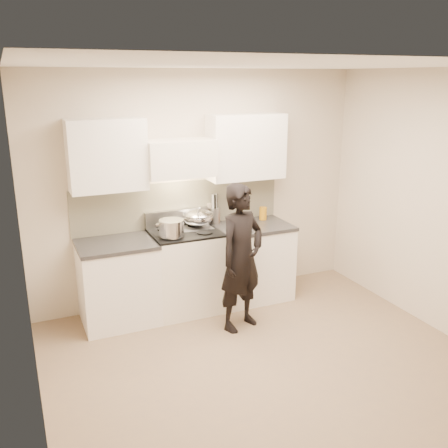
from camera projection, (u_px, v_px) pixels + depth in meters
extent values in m
plane|color=#7F6648|center=(267.00, 364.00, 4.72)|extent=(4.00, 4.00, 0.00)
cube|color=#C2B49E|center=(199.00, 188.00, 5.87)|extent=(4.00, 0.04, 2.70)
cube|color=#C2B49E|center=(421.00, 310.00, 2.80)|extent=(4.00, 0.04, 2.70)
cube|color=#C2B49E|center=(25.00, 260.00, 3.57)|extent=(0.04, 3.50, 2.70)
cube|color=#C2B49E|center=(443.00, 205.00, 5.10)|extent=(0.04, 3.50, 2.70)
cube|color=white|center=(275.00, 66.00, 3.95)|extent=(4.00, 3.50, 0.02)
cube|color=beige|center=(180.00, 204.00, 5.81)|extent=(2.50, 0.02, 0.53)
cube|color=#A0A0A0|center=(177.00, 218.00, 5.80)|extent=(0.76, 0.08, 0.20)
cube|color=white|center=(179.00, 158.00, 5.47)|extent=(0.76, 0.40, 0.40)
cylinder|color=silver|center=(185.00, 177.00, 5.36)|extent=(0.66, 0.02, 0.02)
cube|color=white|center=(246.00, 147.00, 5.79)|extent=(0.90, 0.33, 0.75)
cube|color=white|center=(107.00, 155.00, 5.18)|extent=(0.80, 0.33, 0.75)
cube|color=#BFAD95|center=(210.00, 208.00, 5.97)|extent=(0.08, 0.01, 0.12)
cube|color=white|center=(186.00, 272.00, 5.72)|extent=(0.76, 0.65, 0.92)
cube|color=black|center=(185.00, 232.00, 5.59)|extent=(0.76, 0.65, 0.02)
cube|color=silver|center=(195.00, 227.00, 5.75)|extent=(0.36, 0.34, 0.01)
cylinder|color=silver|center=(194.00, 253.00, 5.37)|extent=(0.62, 0.02, 0.02)
cylinder|color=black|center=(174.00, 236.00, 5.38)|extent=(0.18, 0.18, 0.01)
cylinder|color=black|center=(205.00, 232.00, 5.52)|extent=(0.18, 0.18, 0.01)
cylinder|color=black|center=(165.00, 229.00, 5.65)|extent=(0.18, 0.18, 0.01)
cylinder|color=black|center=(195.00, 225.00, 5.78)|extent=(0.18, 0.18, 0.01)
cube|color=white|center=(250.00, 263.00, 6.05)|extent=(0.90, 0.65, 0.88)
cube|color=black|center=(251.00, 227.00, 5.92)|extent=(0.92, 0.67, 0.04)
cube|color=white|center=(118.00, 284.00, 5.43)|extent=(0.80, 0.65, 0.88)
cube|color=black|center=(116.00, 244.00, 5.30)|extent=(0.82, 0.67, 0.04)
ellipsoid|color=silver|center=(198.00, 218.00, 5.73)|extent=(0.34, 0.34, 0.19)
torus|color=silver|center=(198.00, 214.00, 5.71)|extent=(0.35, 0.35, 0.02)
ellipsoid|color=beige|center=(198.00, 219.00, 5.73)|extent=(0.19, 0.19, 0.09)
cylinder|color=silver|center=(198.00, 213.00, 5.56)|extent=(0.07, 0.25, 0.18)
cylinder|color=silver|center=(171.00, 228.00, 5.35)|extent=(0.32, 0.32, 0.18)
cube|color=silver|center=(158.00, 225.00, 5.24)|extent=(0.06, 0.04, 0.01)
cube|color=silver|center=(184.00, 219.00, 5.43)|extent=(0.06, 0.04, 0.01)
cylinder|color=#A0A0A0|center=(215.00, 216.00, 5.95)|extent=(0.13, 0.13, 0.19)
cylinder|color=black|center=(217.00, 208.00, 5.93)|extent=(0.02, 0.02, 0.34)
cylinder|color=silver|center=(216.00, 207.00, 5.95)|extent=(0.02, 0.02, 0.34)
cylinder|color=#A0A0A0|center=(214.00, 207.00, 5.96)|extent=(0.02, 0.02, 0.34)
cylinder|color=black|center=(212.00, 208.00, 5.94)|extent=(0.02, 0.02, 0.34)
cylinder|color=#A0A0A0|center=(212.00, 208.00, 5.92)|extent=(0.02, 0.02, 0.34)
cylinder|color=silver|center=(213.00, 208.00, 5.90)|extent=(0.02, 0.02, 0.34)
cylinder|color=black|center=(215.00, 209.00, 5.90)|extent=(0.02, 0.02, 0.34)
cylinder|color=#A0A0A0|center=(217.00, 208.00, 5.91)|extent=(0.02, 0.02, 0.34)
cylinder|color=#D04C08|center=(229.00, 221.00, 5.95)|extent=(0.04, 0.04, 0.07)
cylinder|color=red|center=(229.00, 217.00, 5.94)|extent=(0.04, 0.04, 0.03)
cylinder|color=#A96F0F|center=(263.00, 213.00, 6.12)|extent=(0.09, 0.09, 0.16)
imported|color=black|center=(241.00, 258.00, 5.21)|extent=(0.67, 0.56, 1.58)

